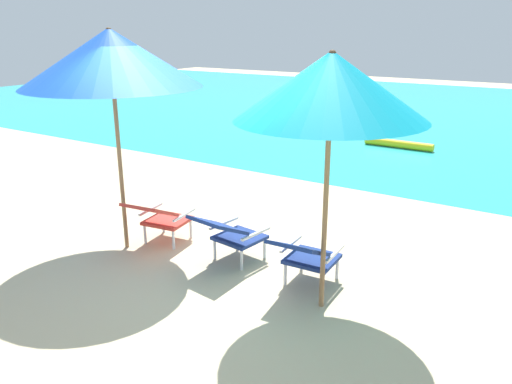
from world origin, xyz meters
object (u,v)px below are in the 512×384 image
swim_buoy (399,144)px  lounge_chair_center (230,232)px  beach_umbrella_right (331,86)px  lounge_chair_left (159,216)px  beach_umbrella_left (111,58)px  lounge_chair_right (306,254)px

swim_buoy → lounge_chair_center: (0.22, -7.08, 0.31)m
swim_buoy → beach_umbrella_right: beach_umbrella_right is taller
swim_buoy → lounge_chair_left: size_ratio=1.70×
beach_umbrella_left → lounge_chair_center: bearing=13.2°
lounge_chair_right → swim_buoy: bearing=100.0°
lounge_chair_center → lounge_chair_right: 1.04m
lounge_chair_center → swim_buoy: bearing=91.8°
lounge_chair_right → lounge_chair_center: bearing=176.7°
swim_buoy → beach_umbrella_right: 7.83m
lounge_chair_right → beach_umbrella_right: 1.84m
beach_umbrella_left → swim_buoy: bearing=81.0°
swim_buoy → beach_umbrella_right: bearing=-78.0°
swim_buoy → lounge_chair_center: lounge_chair_center is taller
lounge_chair_center → beach_umbrella_right: size_ratio=0.37×
lounge_chair_left → beach_umbrella_right: beach_umbrella_right is taller
beach_umbrella_left → lounge_chair_right: bearing=6.2°
beach_umbrella_right → lounge_chair_right: bearing=143.0°
beach_umbrella_right → lounge_chair_center: bearing=167.7°
lounge_chair_center → beach_umbrella_left: (-1.40, -0.33, 1.96)m
lounge_chair_left → swim_buoy: bearing=83.2°
swim_buoy → beach_umbrella_right: (1.57, -7.37, 2.10)m
beach_umbrella_left → beach_umbrella_right: (2.74, 0.03, -0.16)m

